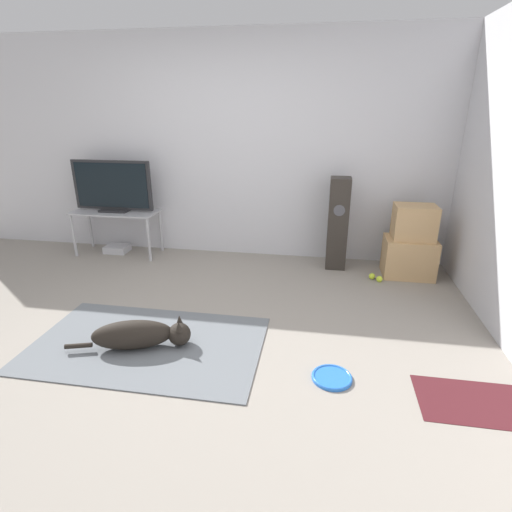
# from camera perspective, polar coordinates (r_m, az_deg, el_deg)

# --- Properties ---
(ground_plane) EXTENTS (12.00, 12.00, 0.00)m
(ground_plane) POSITION_cam_1_polar(r_m,az_deg,el_deg) (3.34, -12.16, -11.53)
(ground_plane) COLOR gray
(wall_back) EXTENTS (8.00, 0.06, 2.55)m
(wall_back) POSITION_cam_1_polar(r_m,az_deg,el_deg) (4.87, -4.17, 14.96)
(wall_back) COLOR silver
(wall_back) RESTS_ON ground_plane
(area_rug) EXTENTS (1.79, 1.09, 0.01)m
(area_rug) POSITION_cam_1_polar(r_m,az_deg,el_deg) (3.32, -15.25, -12.03)
(area_rug) COLOR slate
(area_rug) RESTS_ON ground_plane
(dog) EXTENTS (0.91, 0.37, 0.23)m
(dog) POSITION_cam_1_polar(r_m,az_deg,el_deg) (3.22, -16.19, -10.73)
(dog) COLOR black
(dog) RESTS_ON area_rug
(frisbee) EXTENTS (0.28, 0.28, 0.03)m
(frisbee) POSITION_cam_1_polar(r_m,az_deg,el_deg) (2.90, 10.79, -16.65)
(frisbee) COLOR blue
(frisbee) RESTS_ON ground_plane
(cardboard_box_lower) EXTENTS (0.53, 0.39, 0.42)m
(cardboard_box_lower) POSITION_cam_1_polar(r_m,az_deg,el_deg) (4.65, 20.97, -0.17)
(cardboard_box_lower) COLOR tan
(cardboard_box_lower) RESTS_ON ground_plane
(cardboard_box_upper) EXTENTS (0.43, 0.32, 0.36)m
(cardboard_box_upper) POSITION_cam_1_polar(r_m,az_deg,el_deg) (4.54, 21.67, 4.50)
(cardboard_box_upper) COLOR tan
(cardboard_box_upper) RESTS_ON cardboard_box_lower
(floor_speaker) EXTENTS (0.22, 0.22, 1.03)m
(floor_speaker) POSITION_cam_1_polar(r_m,az_deg,el_deg) (4.57, 11.61, 4.52)
(floor_speaker) COLOR #2D2823
(floor_speaker) RESTS_ON ground_plane
(tv_stand) EXTENTS (1.03, 0.43, 0.55)m
(tv_stand) POSITION_cam_1_polar(r_m,az_deg,el_deg) (5.22, -19.37, 5.27)
(tv_stand) COLOR #A8A8AD
(tv_stand) RESTS_ON ground_plane
(tv) EXTENTS (0.98, 0.20, 0.61)m
(tv) POSITION_cam_1_polar(r_m,az_deg,el_deg) (5.14, -19.85, 9.30)
(tv) COLOR #232326
(tv) RESTS_ON tv_stand
(tennis_ball_by_boxes) EXTENTS (0.07, 0.07, 0.07)m
(tennis_ball_by_boxes) POSITION_cam_1_polar(r_m,az_deg,el_deg) (4.44, 17.21, -3.16)
(tennis_ball_by_boxes) COLOR #C6E033
(tennis_ball_by_boxes) RESTS_ON ground_plane
(tennis_ball_near_speaker) EXTENTS (0.07, 0.07, 0.07)m
(tennis_ball_near_speaker) POSITION_cam_1_polar(r_m,az_deg,el_deg) (4.49, 16.23, -2.78)
(tennis_ball_near_speaker) COLOR #C6E033
(tennis_ball_near_speaker) RESTS_ON ground_plane
(game_console) EXTENTS (0.28, 0.23, 0.08)m
(game_console) POSITION_cam_1_polar(r_m,az_deg,el_deg) (5.40, -19.21, 0.99)
(game_console) COLOR #B7B7BC
(game_console) RESTS_ON ground_plane
(door_mat) EXTENTS (0.69, 0.44, 0.01)m
(door_mat) POSITION_cam_1_polar(r_m,az_deg,el_deg) (3.01, 28.65, -17.85)
(door_mat) COLOR #47191E
(door_mat) RESTS_ON ground_plane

